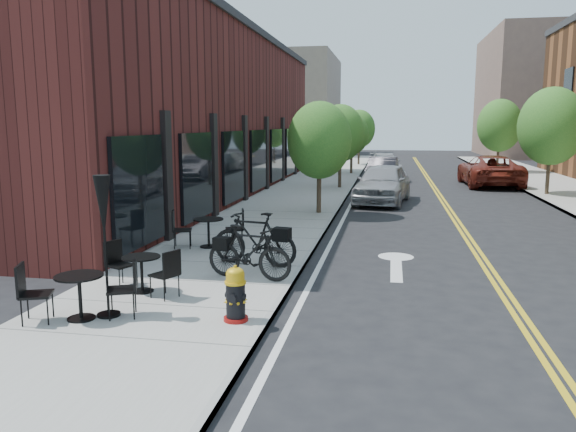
# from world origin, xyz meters

# --- Properties ---
(ground) EXTENTS (120.00, 120.00, 0.00)m
(ground) POSITION_xyz_m (0.00, 0.00, 0.00)
(ground) COLOR black
(ground) RESTS_ON ground
(sidewalk_near) EXTENTS (4.00, 70.00, 0.12)m
(sidewalk_near) POSITION_xyz_m (-2.00, 10.00, 0.06)
(sidewalk_near) COLOR #9E9B93
(sidewalk_near) RESTS_ON ground
(building_near) EXTENTS (5.00, 28.00, 7.00)m
(building_near) POSITION_xyz_m (-6.50, 14.00, 3.50)
(building_near) COLOR #401714
(building_near) RESTS_ON ground
(bg_building_left) EXTENTS (8.00, 14.00, 10.00)m
(bg_building_left) POSITION_xyz_m (-8.00, 48.00, 5.00)
(bg_building_left) COLOR #726656
(bg_building_left) RESTS_ON ground
(bg_building_right) EXTENTS (10.00, 16.00, 12.00)m
(bg_building_right) POSITION_xyz_m (16.00, 50.00, 6.00)
(bg_building_right) COLOR brown
(bg_building_right) RESTS_ON ground
(tree_near_a) EXTENTS (2.20, 2.20, 3.81)m
(tree_near_a) POSITION_xyz_m (-0.60, 9.00, 2.60)
(tree_near_a) COLOR #382B1E
(tree_near_a) RESTS_ON sidewalk_near
(tree_near_b) EXTENTS (2.30, 2.30, 3.98)m
(tree_near_b) POSITION_xyz_m (-0.60, 17.00, 2.71)
(tree_near_b) COLOR #382B1E
(tree_near_b) RESTS_ON sidewalk_near
(tree_near_c) EXTENTS (2.10, 2.10, 3.67)m
(tree_near_c) POSITION_xyz_m (-0.60, 25.00, 2.53)
(tree_near_c) COLOR #382B1E
(tree_near_c) RESTS_ON sidewalk_near
(tree_near_d) EXTENTS (2.40, 2.40, 4.11)m
(tree_near_d) POSITION_xyz_m (-0.60, 33.00, 2.79)
(tree_near_d) COLOR #382B1E
(tree_near_d) RESTS_ON sidewalk_near
(tree_far_b) EXTENTS (2.80, 2.80, 4.62)m
(tree_far_b) POSITION_xyz_m (8.60, 16.00, 3.06)
(tree_far_b) COLOR #382B1E
(tree_far_b) RESTS_ON sidewalk_far
(tree_far_c) EXTENTS (2.80, 2.80, 4.62)m
(tree_far_c) POSITION_xyz_m (8.60, 28.00, 3.06)
(tree_far_c) COLOR #382B1E
(tree_far_c) RESTS_ON sidewalk_far
(fire_hydrant) EXTENTS (0.47, 0.47, 0.89)m
(fire_hydrant) POSITION_xyz_m (-0.50, -2.03, 0.54)
(fire_hydrant) COLOR maroon
(fire_hydrant) RESTS_ON sidewalk_near
(bicycle_left) EXTENTS (2.03, 0.92, 1.18)m
(bicycle_left) POSITION_xyz_m (-1.04, 1.42, 0.71)
(bicycle_left) COLOR black
(bicycle_left) RESTS_ON sidewalk_near
(bicycle_right) EXTENTS (1.86, 0.85, 1.08)m
(bicycle_right) POSITION_xyz_m (-0.89, 0.33, 0.66)
(bicycle_right) COLOR black
(bicycle_right) RESTS_ON sidewalk_near
(bistro_set_a) EXTENTS (1.62, 1.03, 0.87)m
(bistro_set_a) POSITION_xyz_m (-2.60, -0.86, 0.56)
(bistro_set_a) COLOR black
(bistro_set_a) RESTS_ON sidewalk_near
(bistro_set_b) EXTENTS (1.75, 1.04, 0.93)m
(bistro_set_b) POSITION_xyz_m (-2.92, -2.40, 0.59)
(bistro_set_b) COLOR black
(bistro_set_b) RESTS_ON sidewalk_near
(bistro_set_c) EXTENTS (1.78, 0.94, 0.94)m
(bistro_set_c) POSITION_xyz_m (-2.60, 2.98, 0.59)
(bistro_set_c) COLOR black
(bistro_set_c) RESTS_ON sidewalk_near
(patio_umbrella) EXTENTS (0.37, 0.37, 2.26)m
(patio_umbrella) POSITION_xyz_m (-2.57, -2.18, 1.74)
(patio_umbrella) COLOR black
(patio_umbrella) RESTS_ON sidewalk_near
(parked_car_a) EXTENTS (2.52, 4.91, 1.60)m
(parked_car_a) POSITION_xyz_m (1.52, 12.68, 0.80)
(parked_car_a) COLOR #919298
(parked_car_a) RESTS_ON ground
(parked_car_b) EXTENTS (1.78, 4.33, 1.39)m
(parked_car_b) POSITION_xyz_m (1.39, 20.81, 0.70)
(parked_car_b) COLOR black
(parked_car_b) RESTS_ON ground
(parked_car_c) EXTENTS (2.32, 4.64, 1.29)m
(parked_car_c) POSITION_xyz_m (1.44, 26.09, 0.65)
(parked_car_c) COLOR #9D9EA2
(parked_car_c) RESTS_ON ground
(parked_car_far) EXTENTS (2.79, 5.76, 1.58)m
(parked_car_far) POSITION_xyz_m (6.84, 20.10, 0.79)
(parked_car_far) COLOR maroon
(parked_car_far) RESTS_ON ground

